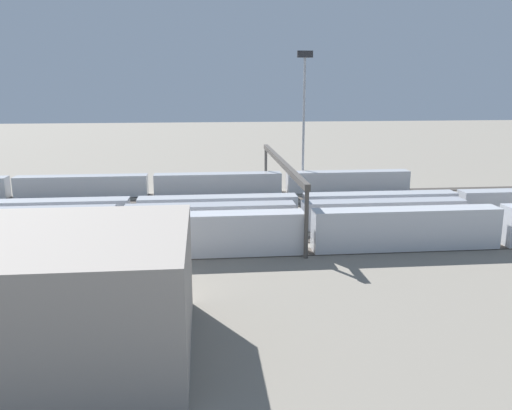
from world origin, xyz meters
TOP-DOWN VIEW (x-y plane):
  - ground_plane at (0.00, 0.00)m, footprint 400.00×400.00m
  - track_bed_0 at (0.00, -17.50)m, footprint 140.00×2.80m
  - track_bed_1 at (0.00, -12.50)m, footprint 140.00×2.80m
  - track_bed_2 at (0.00, -7.50)m, footprint 140.00×2.80m
  - track_bed_3 at (0.00, -2.50)m, footprint 140.00×2.80m
  - track_bed_4 at (0.00, 2.50)m, footprint 140.00×2.80m
  - track_bed_5 at (0.00, 7.50)m, footprint 140.00×2.80m
  - track_bed_6 at (0.00, 12.50)m, footprint 140.00×2.80m
  - track_bed_7 at (0.00, 17.50)m, footprint 140.00×2.80m
  - train_on_track_0 at (9.65, -17.50)m, footprint 95.60×3.00m
  - train_on_track_7 at (-12.12, 17.50)m, footprint 95.60×3.00m
  - train_on_track_5 at (11.46, 7.50)m, footprint 95.60×3.00m
  - train_on_track_4 at (-1.84, 2.50)m, footprint 119.80×3.06m
  - light_mast_0 at (-18.45, -19.55)m, footprint 2.80×0.70m
  - signal_gantry at (-11.45, 0.00)m, footprint 0.70×40.00m

SIDE VIEW (x-z plane):
  - ground_plane at x=0.00m, z-range 0.00..0.00m
  - track_bed_0 at x=0.00m, z-range 0.00..0.12m
  - track_bed_1 at x=0.00m, z-range 0.00..0.12m
  - track_bed_2 at x=0.00m, z-range 0.00..0.12m
  - track_bed_3 at x=0.00m, z-range 0.00..0.12m
  - track_bed_4 at x=0.00m, z-range 0.00..0.12m
  - track_bed_5 at x=0.00m, z-range 0.00..0.12m
  - track_bed_6 at x=0.00m, z-range 0.00..0.12m
  - track_bed_7 at x=0.00m, z-range 0.00..0.12m
  - train_on_track_4 at x=-1.84m, z-range 0.10..3.90m
  - train_on_track_0 at x=9.65m, z-range 0.12..3.92m
  - train_on_track_5 at x=11.46m, z-range 0.12..3.92m
  - train_on_track_7 at x=-12.12m, z-range 0.12..5.12m
  - signal_gantry at x=-11.45m, z-range 3.33..12.13m
  - light_mast_0 at x=-18.45m, z-range 3.65..29.22m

